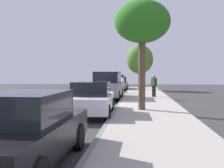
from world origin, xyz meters
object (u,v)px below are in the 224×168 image
object	(u,v)px
parked_sedan_white_mid	(92,99)
street_tree_mid_block	(142,23)
parked_sedan_tan_farthest	(119,83)
parked_sedan_black_second	(23,130)
cyclist_with_backpack	(122,82)
parked_suv_grey_far	(108,85)
street_tree_far_end	(140,60)
bicycle_at_curb	(120,90)
pedestrian_on_phone	(154,84)

from	to	relation	value
parked_sedan_white_mid	street_tree_mid_block	bearing A→B (deg)	26.78
parked_sedan_white_mid	parked_sedan_tan_farthest	bearing A→B (deg)	89.99
parked_sedan_black_second	street_tree_mid_block	size ratio (longest dim) A/B	0.84
cyclist_with_backpack	street_tree_mid_block	size ratio (longest dim) A/B	0.34
parked_suv_grey_far	street_tree_far_end	world-z (taller)	street_tree_far_end
parked_sedan_black_second	cyclist_with_backpack	size ratio (longest dim) A/B	2.48
parked_sedan_black_second	bicycle_at_curb	xyz separation A→B (m)	(0.75, 18.71, -0.37)
parked_sedan_black_second	street_tree_mid_block	world-z (taller)	street_tree_mid_block
cyclist_with_backpack	bicycle_at_curb	bearing A→B (deg)	116.70
parked_suv_grey_far	cyclist_with_backpack	bearing A→B (deg)	78.52
bicycle_at_curb	cyclist_with_backpack	xyz separation A→B (m)	(0.22, -0.44, 0.72)
parked_sedan_black_second	cyclist_with_backpack	bearing A→B (deg)	86.96
parked_sedan_tan_farthest	street_tree_far_end	xyz separation A→B (m)	(2.25, -0.17, 2.63)
parked_sedan_black_second	street_tree_mid_block	bearing A→B (deg)	72.61
parked_sedan_black_second	parked_sedan_tan_farthest	size ratio (longest dim) A/B	1.00
cyclist_with_backpack	pedestrian_on_phone	world-z (taller)	cyclist_with_backpack
parked_sedan_white_mid	pedestrian_on_phone	bearing A→B (deg)	68.58
parked_sedan_tan_farthest	pedestrian_on_phone	xyz separation A→B (m)	(3.23, -10.20, 0.31)
parked_suv_grey_far	cyclist_with_backpack	size ratio (longest dim) A/B	2.64
cyclist_with_backpack	pedestrian_on_phone	xyz separation A→B (m)	(2.51, -3.18, -0.04)
parked_sedan_white_mid	cyclist_with_backpack	xyz separation A→B (m)	(0.73, 11.44, 0.34)
street_tree_far_end	parked_sedan_white_mid	bearing A→B (deg)	-97.02
bicycle_at_curb	cyclist_with_backpack	distance (m)	0.87
parked_sedan_black_second	parked_sedan_white_mid	world-z (taller)	same
street_tree_mid_block	cyclist_with_backpack	bearing A→B (deg)	98.43
bicycle_at_curb	street_tree_far_end	bearing A→B (deg)	74.76
parked_sedan_tan_farthest	pedestrian_on_phone	distance (m)	10.70
cyclist_with_backpack	parked_sedan_white_mid	bearing A→B (deg)	-93.63
pedestrian_on_phone	parked_suv_grey_far	bearing A→B (deg)	-165.52
parked_sedan_white_mid	street_tree_far_end	bearing A→B (deg)	82.98
parked_suv_grey_far	street_tree_far_end	xyz separation A→B (m)	(2.35, 10.89, 2.36)
parked_sedan_white_mid	street_tree_far_end	size ratio (longest dim) A/B	0.92
parked_sedan_black_second	pedestrian_on_phone	distance (m)	15.49
street_tree_mid_block	parked_sedan_black_second	bearing A→B (deg)	-107.39
bicycle_at_curb	street_tree_far_end	world-z (taller)	street_tree_far_end
parked_suv_grey_far	pedestrian_on_phone	bearing A→B (deg)	14.48
street_tree_far_end	cyclist_with_backpack	bearing A→B (deg)	-102.57
street_tree_far_end	pedestrian_on_phone	world-z (taller)	street_tree_far_end
pedestrian_on_phone	cyclist_with_backpack	bearing A→B (deg)	128.30
parked_sedan_white_mid	street_tree_mid_block	world-z (taller)	street_tree_mid_block
parked_sedan_tan_farthest	bicycle_at_curb	world-z (taller)	parked_sedan_tan_farthest
parked_sedan_black_second	cyclist_with_backpack	distance (m)	18.30
parked_sedan_white_mid	parked_suv_grey_far	distance (m)	7.40
pedestrian_on_phone	parked_sedan_black_second	bearing A→B (deg)	-102.99
cyclist_with_backpack	street_tree_far_end	size ratio (longest dim) A/B	0.37
street_tree_mid_block	parked_suv_grey_far	bearing A→B (deg)	110.56
parked_suv_grey_far	parked_sedan_black_second	bearing A→B (deg)	-90.60
street_tree_mid_block	parked_sedan_white_mid	bearing A→B (deg)	-153.22
pedestrian_on_phone	bicycle_at_curb	bearing A→B (deg)	127.05
parked_suv_grey_far	street_tree_far_end	distance (m)	11.39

